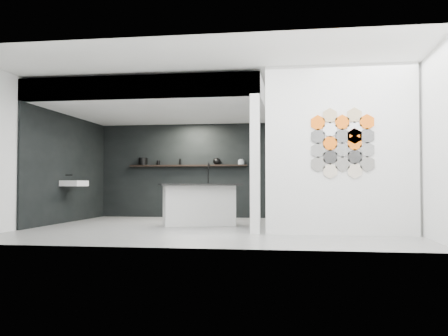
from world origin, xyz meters
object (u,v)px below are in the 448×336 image
wall_basin (74,183)px  partition_panel (340,150)px  glass_vase (241,162)px  utensil_cup (158,163)px  kitchen_island (199,204)px  stockpot (143,161)px  bottle_dark (180,162)px  kettle (217,161)px  glass_bowl (241,162)px

wall_basin → partition_panel: bearing=-18.2°
wall_basin → glass_vase: 4.01m
wall_basin → utensil_cup: 2.49m
kitchen_island → stockpot: size_ratio=7.76×
partition_panel → utensil_cup: (-4.18, 3.87, -0.02)m
wall_basin → bottle_dark: bearing=48.2°
kettle → bottle_dark: (-0.94, 0.00, -0.01)m
wall_basin → stockpot: 2.31m
bottle_dark → utensil_cup: 0.56m
glass_vase → glass_bowl: bearing=0.0°
wall_basin → stockpot: stockpot is taller
partition_panel → kitchen_island: (-2.66, 1.51, -0.97)m
kitchen_island → stockpot: bearing=107.7°
glass_vase → bottle_dark: (-1.55, 0.00, 0.01)m
bottle_dark → glass_bowl: bearing=0.0°
glass_bowl → utensil_cup: bearing=180.0°
kettle → partition_panel: bearing=-61.0°
glass_bowl → utensil_cup: (-2.11, 0.00, 0.00)m
utensil_cup → glass_bowl: bearing=0.0°
stockpot → bottle_dark: 0.97m
glass_bowl → glass_vase: glass_vase is taller
kettle → utensil_cup: kettle is taller
glass_bowl → utensil_cup: 2.11m
kitchen_island → glass_vase: bearing=54.5°
kitchen_island → glass_vase: (0.59, 2.36, 0.95)m
stockpot → utensil_cup: bearing=0.0°
glass_bowl → kitchen_island: bearing=-104.0°
utensil_cup → wall_basin: bearing=-121.8°
kitchen_island → kettle: kettle is taller
wall_basin → bottle_dark: (1.84, 2.07, 0.55)m
bottle_dark → wall_basin: bearing=-131.8°
kettle → glass_bowl: kettle is taller
kitchen_island → kettle: (-0.02, 2.36, 0.97)m
glass_vase → bottle_dark: bearing=180.0°
partition_panel → wall_basin: (-5.46, 1.80, -0.55)m
partition_panel → stockpot: size_ratio=12.49×
kettle → glass_vase: (0.61, 0.00, -0.02)m
glass_bowl → utensil_cup: size_ratio=1.38×
glass_vase → bottle_dark: bottle_dark is taller
wall_basin → glass_bowl: size_ratio=3.87×
wall_basin → utensil_cup: bearing=58.2°
bottle_dark → partition_panel: bearing=-46.9°
partition_panel → utensil_cup: 5.70m
partition_panel → stockpot: 6.00m
bottle_dark → utensil_cup: bearing=180.0°
stockpot → glass_vase: stockpot is taller
kitchen_island → glass_vase: size_ratio=13.23×
kettle → glass_vase: kettle is taller
wall_basin → kitchen_island: kitchen_island is taller
stockpot → bottle_dark: bearing=0.0°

